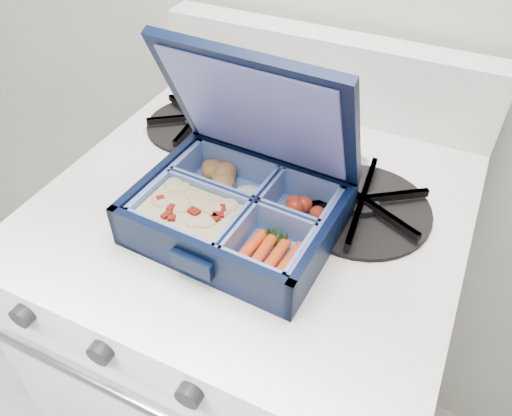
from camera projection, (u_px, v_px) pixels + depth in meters
The scene contains 5 objects.
stove at pixel (259, 356), 0.94m from camera, with size 0.54×0.54×0.81m, color white, non-canonical shape.
bento_box at pixel (237, 213), 0.60m from camera, with size 0.24×0.18×0.06m, color black, non-canonical shape.
burner_grate at pixel (362, 203), 0.64m from camera, with size 0.18×0.18×0.03m, color black.
burner_grate_rear at pixel (198, 121), 0.78m from camera, with size 0.16×0.16×0.02m, color black.
fork at pixel (311, 188), 0.67m from camera, with size 0.02×0.18×0.01m, color #A3A1BA, non-canonical shape.
Camera 1 is at (-0.39, 1.25, 1.25)m, focal length 35.00 mm.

